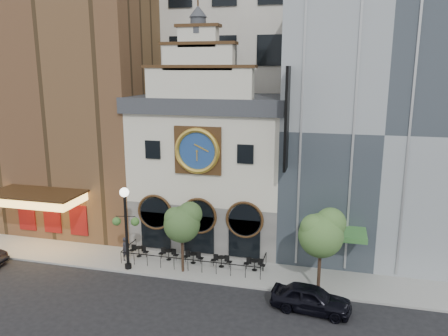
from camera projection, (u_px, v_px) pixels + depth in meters
ground at (183, 280)px, 30.53m from camera, size 120.00×120.00×0.00m
sidewalk at (194, 264)px, 32.87m from camera, size 44.00×5.00×0.15m
clock_building at (212, 164)px, 36.43m from camera, size 12.60×8.78×18.65m
theater_building at (83, 89)px, 40.25m from camera, size 14.00×15.60×25.00m
retail_building at (377, 125)px, 34.58m from camera, size 14.00×14.40×20.00m
office_tower at (244, 14)px, 44.97m from camera, size 20.00×16.00×40.00m
cafe_railing at (194, 258)px, 32.75m from camera, size 10.60×2.60×0.90m
bistro_0 at (139, 251)px, 33.98m from camera, size 1.58×0.68×0.90m
bistro_1 at (169, 254)px, 33.40m from camera, size 1.58×0.68×0.90m
bistro_2 at (193, 257)px, 32.83m from camera, size 1.58×0.68×0.90m
bistro_3 at (221, 261)px, 32.23m from camera, size 1.58×0.68×0.90m
bistro_4 at (255, 264)px, 31.66m from camera, size 1.58×0.68×0.90m
car_right at (311, 298)px, 26.54m from camera, size 5.06×2.54×1.65m
pedestrian at (126, 249)px, 33.28m from camera, size 0.66×0.78×1.81m
lamppost at (126, 219)px, 31.22m from camera, size 1.94×0.90×6.14m
tree_left at (183, 221)px, 30.78m from camera, size 2.69×2.59×5.18m
tree_right at (322, 232)px, 27.73m from camera, size 2.97×2.86×5.72m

